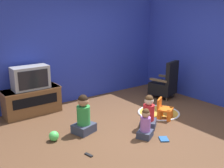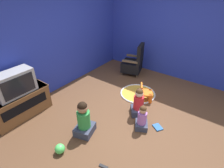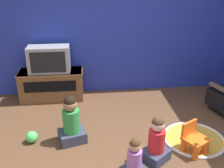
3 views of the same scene
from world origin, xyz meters
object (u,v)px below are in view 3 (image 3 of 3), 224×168
(child_watching_left, at_px, (71,122))
(child_watching_center, at_px, (134,160))
(tv_cabinet, at_px, (52,84))
(child_watching_right, at_px, (156,142))
(toy_ball, at_px, (32,137))
(yellow_kid_chair, at_px, (194,141))
(television, at_px, (49,59))

(child_watching_left, distance_m, child_watching_center, 1.12)
(tv_cabinet, xyz_separation_m, child_watching_right, (1.53, -1.99, -0.02))
(child_watching_center, bearing_deg, toy_ball, 120.18)
(tv_cabinet, xyz_separation_m, yellow_kid_chair, (2.09, -1.88, -0.12))
(child_watching_right, distance_m, toy_ball, 1.79)
(child_watching_left, bearing_deg, toy_ball, 161.20)
(yellow_kid_chair, height_order, toy_ball, yellow_kid_chair)
(television, distance_m, yellow_kid_chair, 2.86)
(tv_cabinet, relative_size, television, 1.60)
(child_watching_right, bearing_deg, television, 90.07)
(child_watching_left, height_order, toy_ball, child_watching_left)
(yellow_kid_chair, height_order, child_watching_center, child_watching_center)
(tv_cabinet, height_order, yellow_kid_chair, tv_cabinet)
(child_watching_center, bearing_deg, television, 90.05)
(tv_cabinet, distance_m, television, 0.52)
(television, height_order, child_watching_left, television)
(yellow_kid_chair, bearing_deg, child_watching_right, 162.06)
(yellow_kid_chair, xyz_separation_m, child_watching_center, (-0.90, -0.38, 0.06))
(child_watching_left, bearing_deg, child_watching_center, -63.29)
(child_watching_center, height_order, toy_ball, child_watching_center)
(child_watching_left, bearing_deg, tv_cabinet, 89.69)
(child_watching_right, relative_size, toy_ball, 3.74)
(tv_cabinet, height_order, toy_ball, tv_cabinet)
(tv_cabinet, height_order, television, television)
(television, distance_m, child_watching_right, 2.54)
(child_watching_left, bearing_deg, television, 90.06)
(yellow_kid_chair, height_order, child_watching_right, child_watching_right)
(television, xyz_separation_m, child_watching_center, (1.19, -2.23, -0.58))
(television, xyz_separation_m, yellow_kid_chair, (2.09, -1.84, -0.64))
(child_watching_center, relative_size, child_watching_right, 0.83)
(yellow_kid_chair, bearing_deg, toy_ball, 139.32)
(tv_cabinet, height_order, child_watching_right, child_watching_right)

